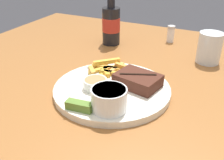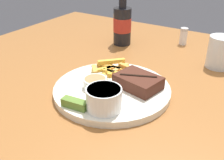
% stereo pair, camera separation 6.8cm
% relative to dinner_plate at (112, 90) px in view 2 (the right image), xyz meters
% --- Properties ---
extents(dining_table, '(1.31, 1.28, 0.75)m').
position_rel_dinner_plate_xyz_m(dining_table, '(0.00, 0.00, -0.08)').
color(dining_table, '#935B2D').
rests_on(dining_table, ground_plane).
extents(dinner_plate, '(0.31, 0.31, 0.02)m').
position_rel_dinner_plate_xyz_m(dinner_plate, '(0.00, 0.00, 0.00)').
color(dinner_plate, silver).
rests_on(dinner_plate, dining_table).
extents(steak_portion, '(0.13, 0.10, 0.03)m').
position_rel_dinner_plate_xyz_m(steak_portion, '(0.06, 0.04, 0.03)').
color(steak_portion, '#472319').
rests_on(steak_portion, dinner_plate).
extents(fries_pile, '(0.14, 0.14, 0.02)m').
position_rel_dinner_plate_xyz_m(fries_pile, '(-0.05, 0.07, 0.02)').
color(fries_pile, gold).
rests_on(fries_pile, dinner_plate).
extents(coleslaw_cup, '(0.08, 0.08, 0.05)m').
position_rel_dinner_plate_xyz_m(coleslaw_cup, '(0.04, -0.10, 0.04)').
color(coleslaw_cup, white).
rests_on(coleslaw_cup, dinner_plate).
extents(dipping_sauce_cup, '(0.06, 0.06, 0.03)m').
position_rel_dinner_plate_xyz_m(dipping_sauce_cup, '(-0.04, -0.03, 0.02)').
color(dipping_sauce_cup, silver).
rests_on(dipping_sauce_cup, dinner_plate).
extents(pickle_spear, '(0.06, 0.03, 0.02)m').
position_rel_dinner_plate_xyz_m(pickle_spear, '(-0.02, -0.13, 0.02)').
color(pickle_spear, '#567A2D').
rests_on(pickle_spear, dinner_plate).
extents(fork_utensil, '(0.12, 0.08, 0.00)m').
position_rel_dinner_plate_xyz_m(fork_utensil, '(-0.07, 0.04, 0.01)').
color(fork_utensil, '#B7B7BC').
rests_on(fork_utensil, dinner_plate).
extents(beer_bottle, '(0.07, 0.07, 0.22)m').
position_rel_dinner_plate_xyz_m(beer_bottle, '(-0.17, 0.33, 0.07)').
color(beer_bottle, black).
rests_on(beer_bottle, dining_table).
extents(drinking_glass, '(0.08, 0.08, 0.10)m').
position_rel_dinner_plate_xyz_m(drinking_glass, '(0.20, 0.32, 0.04)').
color(drinking_glass, silver).
rests_on(drinking_glass, dining_table).
extents(salt_shaker, '(0.03, 0.03, 0.07)m').
position_rel_dinner_plate_xyz_m(salt_shaker, '(0.04, 0.46, 0.02)').
color(salt_shaker, white).
rests_on(salt_shaker, dining_table).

